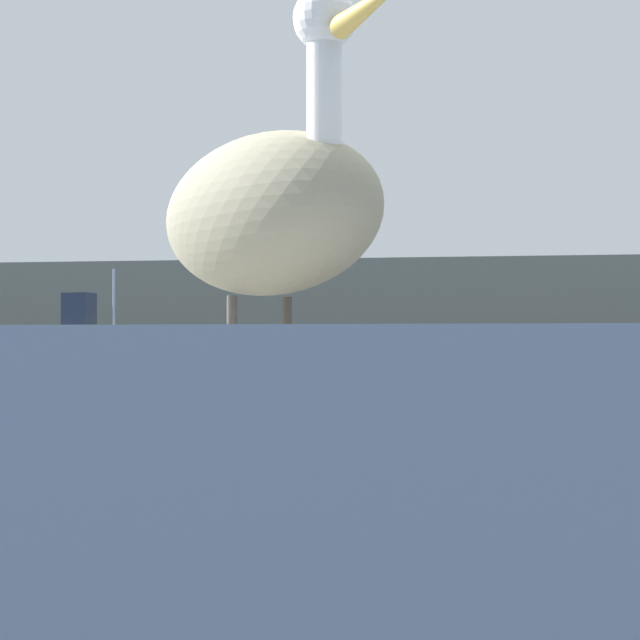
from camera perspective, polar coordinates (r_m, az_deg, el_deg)
name	(u,v)px	position (r m, az deg, el deg)	size (l,w,h in m)	color
ground_plane	(229,582)	(3.63, -5.24, -14.68)	(260.00, 260.00, 0.00)	navy
hillside_backdrop	(457,310)	(75.64, 7.85, 0.59)	(140.00, 14.84, 6.71)	#7F755B
pier_dock	(267,488)	(2.85, -3.05, -9.54)	(3.21, 2.90, 0.86)	#979797
pelican	(269,211)	(2.83, -2.91, 6.26)	(0.98, 1.18, 0.88)	gray
fishing_boat_white	(85,339)	(47.41, -13.27, -1.04)	(4.85, 2.09, 4.25)	white
mooring_buoy	(399,369)	(17.25, 4.54, -2.80)	(0.79, 0.79, 0.79)	yellow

